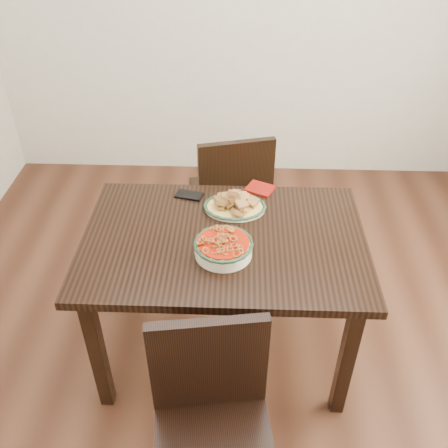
{
  "coord_description": "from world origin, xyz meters",
  "views": [
    {
      "loc": [
        0.04,
        -1.8,
        2.13
      ],
      "look_at": [
        -0.02,
        -0.07,
        0.81
      ],
      "focal_mm": 40.0,
      "sensor_mm": 36.0,
      "label": 1
    }
  ],
  "objects_px": {
    "chair_near": "(212,418)",
    "noodle_bowl": "(223,246)",
    "dining_table": "(224,254)",
    "smartphone": "(189,195)",
    "chair_far": "(232,193)",
    "fish_plate": "(235,201)"
  },
  "relations": [
    {
      "from": "fish_plate",
      "to": "noodle_bowl",
      "type": "relative_size",
      "value": 1.14
    },
    {
      "from": "dining_table",
      "to": "smartphone",
      "type": "relative_size",
      "value": 9.61
    },
    {
      "from": "dining_table",
      "to": "noodle_bowl",
      "type": "distance_m",
      "value": 0.18
    },
    {
      "from": "dining_table",
      "to": "noodle_bowl",
      "type": "xyz_separation_m",
      "value": [
        0.0,
        -0.11,
        0.14
      ]
    },
    {
      "from": "chair_near",
      "to": "smartphone",
      "type": "distance_m",
      "value": 1.08
    },
    {
      "from": "chair_near",
      "to": "smartphone",
      "type": "bearing_deg",
      "value": 90.93
    },
    {
      "from": "chair_far",
      "to": "noodle_bowl",
      "type": "bearing_deg",
      "value": 74.7
    },
    {
      "from": "fish_plate",
      "to": "noodle_bowl",
      "type": "height_order",
      "value": "fish_plate"
    },
    {
      "from": "dining_table",
      "to": "chair_near",
      "type": "xyz_separation_m",
      "value": [
        -0.01,
        -0.72,
        -0.16
      ]
    },
    {
      "from": "dining_table",
      "to": "chair_near",
      "type": "height_order",
      "value": "chair_near"
    },
    {
      "from": "chair_far",
      "to": "noodle_bowl",
      "type": "relative_size",
      "value": 3.53
    },
    {
      "from": "chair_far",
      "to": "smartphone",
      "type": "height_order",
      "value": "chair_far"
    },
    {
      "from": "dining_table",
      "to": "chair_far",
      "type": "relative_size",
      "value": 1.41
    },
    {
      "from": "chair_far",
      "to": "noodle_bowl",
      "type": "xyz_separation_m",
      "value": [
        -0.02,
        -0.84,
        0.29
      ]
    },
    {
      "from": "chair_near",
      "to": "noodle_bowl",
      "type": "distance_m",
      "value": 0.68
    },
    {
      "from": "noodle_bowl",
      "to": "smartphone",
      "type": "height_order",
      "value": "noodle_bowl"
    },
    {
      "from": "chair_far",
      "to": "chair_near",
      "type": "xyz_separation_m",
      "value": [
        -0.03,
        -1.44,
        0.0
      ]
    },
    {
      "from": "noodle_bowl",
      "to": "smartphone",
      "type": "bearing_deg",
      "value": 113.45
    },
    {
      "from": "chair_far",
      "to": "fish_plate",
      "type": "distance_m",
      "value": 0.59
    },
    {
      "from": "smartphone",
      "to": "chair_near",
      "type": "bearing_deg",
      "value": -67.15
    },
    {
      "from": "chair_far",
      "to": "smartphone",
      "type": "relative_size",
      "value": 6.82
    },
    {
      "from": "smartphone",
      "to": "chair_far",
      "type": "bearing_deg",
      "value": 77.49
    }
  ]
}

